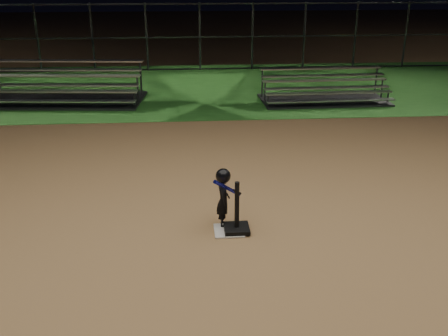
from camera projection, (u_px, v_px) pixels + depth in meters
ground at (229, 231)px, 7.91m from camera, size 80.00×80.00×0.00m
grass_strip at (203, 87)px, 17.18m from camera, size 60.00×8.00×0.01m
home_plate at (229, 231)px, 7.91m from camera, size 0.45×0.45×0.02m
batting_tee at (237, 221)px, 7.85m from camera, size 0.38×0.38×0.80m
child_batter at (223, 196)px, 7.90m from camera, size 0.47×0.53×0.96m
bleacher_left at (64, 94)px, 15.29m from camera, size 4.73×2.62×1.11m
bleacher_right at (324, 95)px, 15.35m from camera, size 3.74×1.89×0.91m
backstop_fence at (200, 37)px, 19.51m from camera, size 20.08×0.08×2.50m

